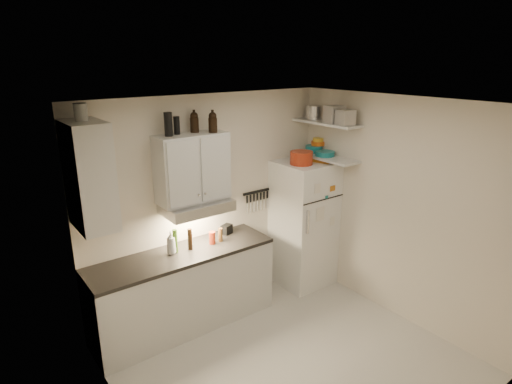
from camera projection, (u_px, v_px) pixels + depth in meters
floor at (289, 361)px, 4.41m from camera, size 3.20×3.00×0.02m
ceiling at (296, 104)px, 3.61m from camera, size 3.20×3.00×0.02m
back_wall at (209, 203)px, 5.16m from camera, size 3.20×0.02×2.60m
left_wall at (125, 302)px, 3.09m from camera, size 0.02×3.00×2.60m
right_wall at (397, 210)px, 4.93m from camera, size 0.02×3.00×2.60m
base_cabinet at (184, 291)px, 4.87m from camera, size 2.10×0.60×0.88m
countertop at (182, 254)px, 4.73m from camera, size 2.10×0.62×0.04m
upper_cabinet at (192, 168)px, 4.70m from camera, size 0.80×0.33×0.75m
side_cabinet at (89, 176)px, 3.90m from camera, size 0.33×0.55×1.00m
range_hood at (197, 207)px, 4.78m from camera, size 0.76×0.46×0.12m
fridge at (304, 223)px, 5.75m from camera, size 0.70×0.68×1.70m
shelf_hi at (326, 123)px, 5.35m from camera, size 0.30×0.95×0.03m
shelf_lo at (325, 157)px, 5.48m from camera, size 0.30×0.95×0.03m
knife_strip at (257, 192)px, 5.54m from camera, size 0.42×0.02×0.03m
dutch_oven at (301, 158)px, 5.34m from camera, size 0.33×0.33×0.17m
book_stack at (323, 159)px, 5.48m from camera, size 0.24×0.26×0.07m
spice_jar at (310, 158)px, 5.46m from camera, size 0.08×0.08×0.11m
stock_pot at (314, 112)px, 5.56m from camera, size 0.30×0.30×0.17m
tin_a at (334, 114)px, 5.20m from camera, size 0.23×0.22×0.21m
tin_b at (345, 117)px, 5.06m from camera, size 0.20×0.20×0.18m
bowl_teal at (314, 149)px, 5.69m from camera, size 0.22×0.22×0.09m
bowl_orange at (318, 143)px, 5.68m from camera, size 0.18×0.18×0.05m
bowl_yellow at (318, 140)px, 5.67m from camera, size 0.14×0.14×0.04m
plates at (325, 154)px, 5.47m from camera, size 0.32×0.32×0.06m
growler_a at (194, 122)px, 4.64m from camera, size 0.12×0.12×0.23m
growler_b at (213, 122)px, 4.63m from camera, size 0.12×0.12×0.23m
thermos_a at (177, 125)px, 4.52m from camera, size 0.09×0.09×0.19m
thermos_b at (168, 124)px, 4.41m from camera, size 0.09×0.09×0.25m
side_jar at (81, 112)px, 3.73m from camera, size 0.15×0.15×0.16m
soap_bottle at (171, 241)px, 4.66m from camera, size 0.14×0.14×0.30m
pepper_mill at (220, 235)px, 5.00m from camera, size 0.07×0.07×0.16m
oil_bottle at (175, 241)px, 4.70m from camera, size 0.06×0.06×0.27m
vinegar_bottle at (190, 239)px, 4.77m from camera, size 0.06×0.06×0.25m
clear_bottle at (190, 238)px, 4.91m from camera, size 0.07×0.07×0.17m
red_jar at (212, 238)px, 4.93m from camera, size 0.09×0.09×0.15m
caddy at (227, 229)px, 5.22m from camera, size 0.16×0.14×0.11m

